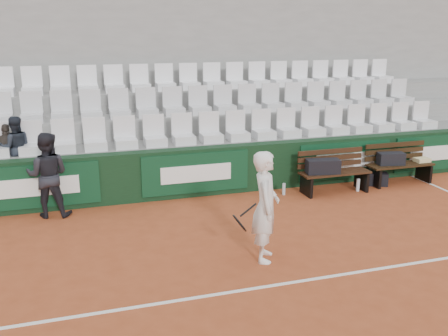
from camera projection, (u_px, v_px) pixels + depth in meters
ground at (279, 285)px, 6.74m from camera, size 80.00×80.00×0.00m
court_baseline at (279, 284)px, 6.74m from camera, size 18.00×0.06×0.01m
back_barrier at (207, 171)px, 10.30m from camera, size 18.00×0.34×1.00m
grandstand_tier_front at (196, 163)px, 10.86m from camera, size 18.00×0.95×1.00m
grandstand_tier_mid at (186, 144)px, 11.67m from camera, size 18.00×0.95×1.45m
grandstand_tier_back at (177, 127)px, 12.49m from camera, size 18.00×0.95×1.90m
grandstand_rear_wall at (171, 74)px, 12.72m from camera, size 18.00×0.30×4.40m
seat_row_front at (198, 128)px, 10.48m from camera, size 11.90×0.44×0.63m
seat_row_mid at (187, 101)px, 11.23m from camera, size 11.90×0.44×0.63m
seat_row_back at (178, 77)px, 11.98m from camera, size 11.90×0.44×0.63m
bench_left at (334, 182)px, 10.48m from camera, size 1.50×0.56×0.45m
bench_right at (399, 174)px, 11.08m from camera, size 1.50×0.56×0.45m
sports_bag_left at (323, 166)px, 10.27m from camera, size 0.72×0.41×0.29m
sports_bag_right at (391, 159)px, 10.93m from camera, size 0.61×0.36×0.26m
towel at (422, 160)px, 11.18m from camera, size 0.33×0.24×0.09m
sports_bag_ground at (377, 179)px, 10.99m from camera, size 0.53×0.44×0.28m
water_bottle_near at (284, 189)px, 10.35m from camera, size 0.07×0.07×0.25m
water_bottle_far at (358, 185)px, 10.57m from camera, size 0.08×0.08×0.27m
tennis_player at (265, 207)px, 7.28m from camera, size 0.79×0.71×1.66m
ball_kid at (48, 175)px, 9.01m from camera, size 0.87×0.74×1.57m
spectator_b at (6, 128)px, 9.41m from camera, size 0.63×0.30×1.05m
spectator_c at (13, 124)px, 9.44m from camera, size 0.62×0.51×1.19m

